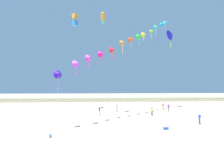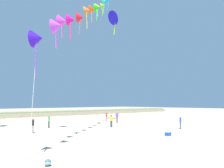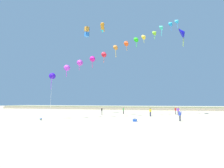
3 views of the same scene
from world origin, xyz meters
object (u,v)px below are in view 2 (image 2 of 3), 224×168
person_near_right (49,121)px  beach_cooler (168,134)px  person_far_right (117,117)px  beach_ball (48,163)px  person_near_left (106,116)px  person_far_left (180,122)px  person_far_center (33,124)px  large_kite_low_lead (115,17)px  person_mid_center (111,120)px

person_near_right → beach_cooler: size_ratio=2.71×
person_far_right → beach_ball: 26.98m
person_near_left → person_far_left: bearing=-91.3°
person_far_center → large_kite_low_lead: large_kite_low_lead is taller
person_far_center → beach_ball: (-5.28, -13.29, -0.77)m
person_far_left → beach_cooler: (-6.27, -2.33, -0.72)m
person_far_right → large_kite_low_lead: (1.94, 2.55, 17.95)m
beach_cooler → beach_ball: 14.44m
person_near_right → beach_cooler: bearing=-71.6°
person_near_right → beach_ball: person_near_right is taller
large_kite_low_lead → beach_cooler: 26.83m
beach_cooler → person_near_right: bearing=108.4°
beach_ball → person_near_left: bearing=42.0°
person_far_left → beach_cooler: size_ratio=2.81×
person_mid_center → person_near_right: bearing=142.0°
beach_cooler → person_far_center: bearing=128.9°
person_mid_center → large_kite_low_lead: bearing=43.5°
person_near_right → person_far_center: size_ratio=0.95×
person_far_right → person_mid_center: bearing=-140.6°
person_far_left → person_far_right: size_ratio=0.93×
person_mid_center → large_kite_low_lead: 20.69m
person_near_left → beach_cooler: size_ratio=2.94×
person_near_left → large_kite_low_lead: large_kite_low_lead is taller
person_far_left → beach_cooler: bearing=-159.6°
person_far_center → person_far_left: bearing=-30.0°
person_far_left → beach_ball: bearing=-167.7°
person_far_left → beach_cooler: 6.73m
large_kite_low_lead → person_far_left: bearing=-100.2°
person_near_right → beach_ball: bearing=-118.3°
person_far_left → person_near_right: bearing=131.6°
person_far_right → large_kite_low_lead: large_kite_low_lead is taller
person_mid_center → person_far_left: person_mid_center is taller
person_near_left → person_far_right: 2.22m
person_far_center → person_far_right: bearing=11.7°
person_far_center → large_kite_low_lead: size_ratio=0.35×
person_near_right → large_kite_low_lead: 22.89m
person_near_left → beach_cooler: person_near_left is taller
person_near_left → beach_ball: 28.08m
person_far_center → person_near_left: bearing=19.4°
large_kite_low_lead → person_far_center: bearing=-161.9°
person_near_right → person_mid_center: person_mid_center is taller
person_far_center → beach_ball: bearing=-111.7°
person_far_right → person_far_left: bearing=-93.3°
person_near_left → person_far_center: person_near_left is taller
person_mid_center → beach_cooler: size_ratio=2.90×
person_far_right → beach_cooler: 16.06m
person_far_left → person_far_center: (-15.28, 8.82, 0.01)m
person_far_center → beach_ball: size_ratio=4.54×
person_mid_center → person_far_right: 7.07m
person_near_right → large_kite_low_lead: size_ratio=0.33×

